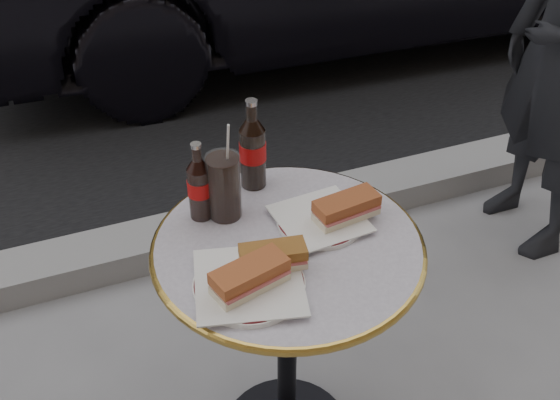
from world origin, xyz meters
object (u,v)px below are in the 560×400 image
object	(u,v)px
bistro_table	(287,351)
plate_left	(249,285)
plate_right	(320,221)
cola_bottle_right	(252,144)
cola_bottle_left	(199,181)
cola_glass	(224,186)

from	to	relation	value
bistro_table	plate_left	distance (m)	0.41
plate_right	cola_bottle_right	distance (m)	0.25
cola_bottle_left	cola_glass	bearing A→B (deg)	-17.21
bistro_table	plate_right	world-z (taller)	plate_right
plate_left	cola_glass	world-z (taller)	cola_glass
plate_left	plate_right	size ratio (longest dim) A/B	1.17
cola_glass	cola_bottle_right	bearing A→B (deg)	41.53
cola_bottle_left	cola_bottle_right	xyz separation A→B (m)	(0.16, 0.07, 0.02)
plate_left	cola_glass	xyz separation A→B (m)	(0.03, 0.25, 0.08)
plate_right	cola_glass	xyz separation A→B (m)	(-0.19, 0.11, 0.08)
cola_glass	plate_right	bearing A→B (deg)	-29.31
plate_left	plate_right	distance (m)	0.26
bistro_table	plate_left	size ratio (longest dim) A/B	3.10
cola_bottle_left	cola_bottle_right	bearing A→B (deg)	25.44
bistro_table	cola_glass	distance (m)	0.48
plate_left	cola_bottle_right	bearing A→B (deg)	69.00
plate_right	cola_glass	size ratio (longest dim) A/B	1.22
plate_left	bistro_table	bearing A→B (deg)	38.05
bistro_table	cola_glass	world-z (taller)	cola_glass
plate_right	cola_bottle_left	distance (m)	0.29
cola_glass	plate_left	bearing A→B (deg)	-96.49
cola_bottle_left	cola_bottle_right	distance (m)	0.17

